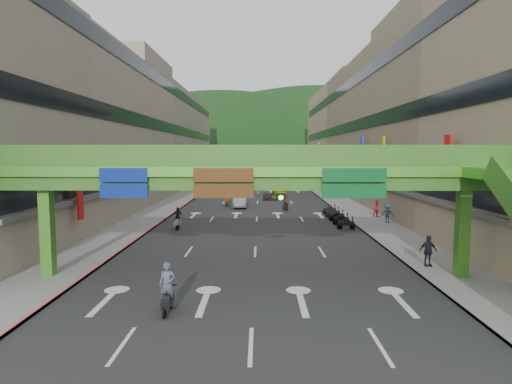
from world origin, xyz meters
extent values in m
plane|color=black|center=(0.00, 0.00, 0.00)|extent=(320.00, 320.00, 0.00)
cube|color=#28282B|center=(0.00, 50.00, 0.01)|extent=(18.00, 140.00, 0.02)
cube|color=gray|center=(-11.00, 50.00, 0.07)|extent=(4.00, 140.00, 0.15)
cube|color=gray|center=(11.00, 50.00, 0.07)|extent=(4.00, 140.00, 0.15)
cube|color=#CC5959|center=(-9.10, 50.00, 0.09)|extent=(0.20, 140.00, 0.18)
cube|color=gray|center=(9.10, 50.00, 0.09)|extent=(0.20, 140.00, 0.18)
cube|color=#9E937F|center=(-19.00, 50.00, 9.50)|extent=(12.00, 95.00, 19.00)
cube|color=black|center=(-12.95, 50.00, 4.20)|extent=(0.08, 90.25, 1.40)
cube|color=black|center=(-12.95, 50.00, 10.20)|extent=(0.08, 90.25, 1.40)
cube|color=black|center=(-12.95, 50.00, 16.20)|extent=(0.08, 90.25, 1.40)
cube|color=gray|center=(19.00, 50.00, 9.50)|extent=(12.00, 95.00, 19.00)
cube|color=black|center=(12.95, 50.00, 4.20)|extent=(0.08, 90.25, 1.40)
cube|color=black|center=(12.95, 50.00, 10.20)|extent=(0.08, 90.25, 1.40)
cube|color=black|center=(12.95, 50.00, 16.20)|extent=(0.08, 90.25, 1.40)
cube|color=#4C9E2D|center=(0.00, 6.00, 5.75)|extent=(28.00, 2.20, 0.50)
cube|color=#387223|center=(0.00, 6.00, 5.15)|extent=(28.00, 1.76, 0.70)
cube|color=#4C9E2D|center=(-11.00, 6.00, 2.40)|extent=(0.60, 0.60, 4.80)
cube|color=#4C9E2D|center=(11.00, 6.00, 2.40)|extent=(0.60, 0.60, 4.80)
cube|color=#387223|center=(0.00, 4.96, 6.55)|extent=(28.00, 0.12, 1.10)
cube|color=#387223|center=(0.00, 7.04, 6.55)|extent=(28.00, 0.12, 1.10)
cube|color=navy|center=(-6.50, 4.92, 5.15)|extent=(2.40, 0.12, 1.50)
cube|color=#593314|center=(-1.50, 4.92, 5.15)|extent=(3.00, 0.12, 1.50)
cube|color=#0C5926|center=(5.00, 4.92, 5.15)|extent=(3.20, 0.12, 1.50)
cube|color=black|center=(1.00, 4.77, 4.50)|extent=(1.10, 0.28, 0.35)
cube|color=#4C9E2D|center=(0.00, 65.00, 5.75)|extent=(28.00, 2.20, 0.50)
cube|color=#387223|center=(0.00, 65.00, 5.15)|extent=(28.00, 1.76, 0.70)
cube|color=#4C9E2D|center=(-11.00, 65.00, 2.40)|extent=(0.60, 0.60, 4.80)
cube|color=#4C9E2D|center=(11.00, 65.00, 2.40)|extent=(0.60, 0.60, 4.80)
cube|color=#387223|center=(0.00, 63.96, 6.55)|extent=(28.00, 0.12, 1.10)
cube|color=#387223|center=(0.00, 66.04, 6.55)|extent=(28.00, 0.12, 1.10)
ellipsoid|color=#1C4419|center=(-15.00, 160.00, 0.00)|extent=(168.00, 140.00, 112.00)
ellipsoid|color=#1C4419|center=(25.00, 180.00, 0.00)|extent=(208.00, 176.00, 128.00)
cylinder|color=black|center=(0.00, 30.00, 6.20)|extent=(26.00, 0.03, 0.03)
cone|color=red|center=(-12.50, 30.00, 5.95)|extent=(0.36, 0.36, 0.40)
cone|color=gold|center=(-10.23, 30.00, 5.95)|extent=(0.36, 0.36, 0.40)
cone|color=#193FB2|center=(-7.95, 30.00, 5.95)|extent=(0.36, 0.36, 0.40)
cone|color=silver|center=(-5.68, 30.00, 5.95)|extent=(0.36, 0.36, 0.40)
cone|color=#198C33|center=(-3.41, 30.00, 5.95)|extent=(0.36, 0.36, 0.40)
cone|color=orange|center=(-1.14, 30.00, 5.95)|extent=(0.36, 0.36, 0.40)
cone|color=red|center=(1.14, 30.00, 5.95)|extent=(0.36, 0.36, 0.40)
cone|color=gold|center=(3.41, 30.00, 5.95)|extent=(0.36, 0.36, 0.40)
cone|color=#193FB2|center=(5.68, 30.00, 5.95)|extent=(0.36, 0.36, 0.40)
cone|color=silver|center=(7.95, 30.00, 5.95)|extent=(0.36, 0.36, 0.40)
cone|color=#198C33|center=(10.23, 30.00, 5.95)|extent=(0.36, 0.36, 0.40)
cone|color=orange|center=(12.50, 30.00, 5.95)|extent=(0.36, 0.36, 0.40)
cube|color=black|center=(-3.55, 1.00, 0.55)|extent=(0.40, 1.31, 0.35)
cube|color=black|center=(-3.55, 1.00, 0.80)|extent=(0.32, 0.56, 0.18)
cube|color=black|center=(-3.53, 1.55, 1.05)|extent=(0.55, 0.08, 0.06)
cylinder|color=black|center=(-3.53, 1.55, 0.25)|extent=(0.12, 0.50, 0.50)
cylinder|color=black|center=(-3.57, 0.45, 0.25)|extent=(0.12, 0.50, 0.50)
imported|color=#495362|center=(-3.55, 1.00, 1.26)|extent=(0.68, 0.46, 1.83)
cube|color=black|center=(3.26, 32.46, 0.55)|extent=(0.67, 1.35, 0.35)
cube|color=black|center=(3.26, 32.46, 0.80)|extent=(0.43, 0.61, 0.18)
cube|color=black|center=(3.12, 32.99, 1.05)|extent=(0.55, 0.20, 0.06)
cylinder|color=black|center=(3.12, 32.99, 0.25)|extent=(0.22, 0.51, 0.50)
cylinder|color=black|center=(3.40, 31.93, 0.25)|extent=(0.22, 0.51, 0.50)
imported|color=maroon|center=(3.26, 32.46, 1.16)|extent=(0.91, 0.79, 1.62)
cube|color=#97999F|center=(-6.85, 20.37, 0.55)|extent=(0.50, 1.33, 0.35)
cube|color=#97999F|center=(-6.85, 20.37, 0.80)|extent=(0.36, 0.58, 0.18)
cube|color=#97999F|center=(-6.91, 20.92, 1.05)|extent=(0.55, 0.12, 0.06)
cylinder|color=black|center=(-6.91, 20.92, 0.25)|extent=(0.16, 0.51, 0.50)
cylinder|color=black|center=(-6.78, 19.82, 0.25)|extent=(0.16, 0.51, 0.50)
imported|color=#202331|center=(-6.85, 20.37, 1.15)|extent=(0.98, 0.50, 1.60)
cube|color=#7D1D00|center=(-3.79, 36.09, 0.55)|extent=(0.45, 1.32, 0.35)
cube|color=#7D1D00|center=(-3.79, 36.09, 0.80)|extent=(0.34, 0.57, 0.18)
cube|color=#7D1D00|center=(-3.84, 36.64, 1.05)|extent=(0.55, 0.10, 0.06)
cylinder|color=black|center=(-3.84, 36.64, 0.25)|extent=(0.14, 0.51, 0.50)
cylinder|color=black|center=(-3.75, 35.55, 0.25)|extent=(0.14, 0.51, 0.50)
imported|color=#3D3E46|center=(-3.79, 36.09, 1.17)|extent=(0.85, 0.59, 1.65)
cube|color=black|center=(7.80, 20.38, 0.55)|extent=(1.30, 0.35, 0.35)
cube|color=black|center=(7.80, 20.38, 0.80)|extent=(0.55, 0.30, 0.18)
cube|color=black|center=(8.35, 20.38, 1.05)|extent=(0.06, 0.55, 0.06)
cylinder|color=black|center=(8.35, 20.38, 0.25)|extent=(0.50, 0.10, 0.50)
cylinder|color=black|center=(7.25, 20.38, 0.25)|extent=(0.50, 0.10, 0.50)
cube|color=black|center=(7.80, 22.58, 0.55)|extent=(1.30, 0.35, 0.35)
cube|color=black|center=(7.80, 22.58, 0.80)|extent=(0.55, 0.30, 0.18)
cube|color=black|center=(8.35, 22.58, 1.05)|extent=(0.06, 0.55, 0.06)
cylinder|color=black|center=(8.35, 22.58, 0.25)|extent=(0.50, 0.10, 0.50)
cylinder|color=black|center=(7.25, 22.58, 0.25)|extent=(0.50, 0.10, 0.50)
cube|color=black|center=(7.80, 24.78, 0.55)|extent=(1.30, 0.35, 0.35)
cube|color=black|center=(7.80, 24.78, 0.80)|extent=(0.55, 0.30, 0.18)
cube|color=black|center=(8.35, 24.78, 1.05)|extent=(0.06, 0.55, 0.06)
cylinder|color=black|center=(8.35, 24.78, 0.25)|extent=(0.50, 0.10, 0.50)
cylinder|color=black|center=(7.25, 24.78, 0.25)|extent=(0.50, 0.10, 0.50)
cube|color=black|center=(7.80, 26.98, 0.55)|extent=(1.30, 0.35, 0.35)
cube|color=black|center=(7.80, 26.98, 0.80)|extent=(0.55, 0.30, 0.18)
cube|color=black|center=(8.35, 26.98, 1.05)|extent=(0.06, 0.55, 0.06)
cylinder|color=black|center=(8.35, 26.98, 0.25)|extent=(0.50, 0.10, 0.50)
cylinder|color=black|center=(7.25, 26.98, 0.25)|extent=(0.50, 0.10, 0.50)
cube|color=black|center=(7.80, 29.18, 0.55)|extent=(1.30, 0.35, 0.35)
cube|color=black|center=(7.80, 29.18, 0.80)|extent=(0.55, 0.30, 0.18)
cube|color=black|center=(8.35, 29.18, 1.05)|extent=(0.06, 0.55, 0.06)
cylinder|color=black|center=(8.35, 29.18, 0.25)|extent=(0.50, 0.10, 0.50)
cylinder|color=black|center=(7.25, 29.18, 0.25)|extent=(0.50, 0.10, 0.50)
imported|color=#9B9DA2|center=(-2.14, 35.00, 0.75)|extent=(1.80, 4.60, 1.49)
imported|color=yellow|center=(3.35, 50.46, 0.74)|extent=(1.82, 4.40, 1.49)
imported|color=#AF2336|center=(12.20, 26.65, 0.86)|extent=(1.00, 0.89, 1.72)
imported|color=black|center=(10.03, 8.00, 0.90)|extent=(1.11, 0.59, 1.80)
imported|color=#2A3C4F|center=(12.20, 23.15, 0.87)|extent=(0.95, 0.80, 1.74)
camera|label=1|loc=(0.31, -16.32, 6.78)|focal=30.00mm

